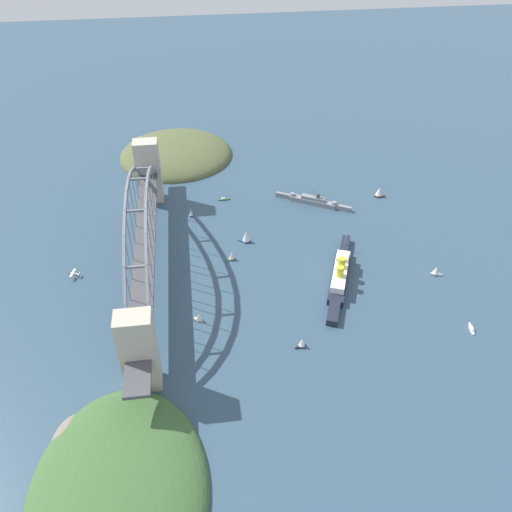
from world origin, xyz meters
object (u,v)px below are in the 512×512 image
(seaplane_taxiing_near_bridge, at_px, (74,274))
(small_boat_0, at_px, (472,329))
(naval_cruiser, at_px, (314,201))
(small_boat_1, at_px, (224,199))
(small_boat_4, at_px, (199,317))
(small_boat_8, at_px, (302,343))
(harbor_arch_bridge, at_px, (144,241))
(small_boat_7, at_px, (246,236))
(small_boat_2, at_px, (191,212))
(small_boat_3, at_px, (232,256))
(small_boat_6, at_px, (379,192))
(ocean_liner, at_px, (340,274))
(small_boat_5, at_px, (436,271))

(seaplane_taxiing_near_bridge, bearing_deg, small_boat_0, 71.65)
(naval_cruiser, relative_size, small_boat_1, 5.87)
(small_boat_1, distance_m, small_boat_4, 149.70)
(small_boat_0, xyz_separation_m, small_boat_8, (-0.15, -114.96, 2.97))
(harbor_arch_bridge, bearing_deg, small_boat_8, 49.03)
(harbor_arch_bridge, distance_m, small_boat_7, 85.11)
(small_boat_1, relative_size, small_boat_4, 1.37)
(small_boat_2, distance_m, small_boat_4, 125.26)
(small_boat_3, height_order, small_boat_7, small_boat_7)
(small_boat_6, bearing_deg, small_boat_4, -51.27)
(ocean_liner, height_order, naval_cruiser, ocean_liner)
(harbor_arch_bridge, distance_m, small_boat_4, 69.51)
(small_boat_1, xyz_separation_m, small_boat_4, (146.90, -28.68, 2.84))
(ocean_liner, xyz_separation_m, seaplane_taxiing_near_bridge, (-28.97, -194.52, -2.94))
(small_boat_0, xyz_separation_m, small_boat_4, (-31.69, -179.18, 2.88))
(harbor_arch_bridge, bearing_deg, small_boat_4, 32.49)
(ocean_liner, relative_size, small_boat_3, 11.04)
(small_boat_5, bearing_deg, small_boat_8, -63.38)
(small_boat_0, xyz_separation_m, small_boat_7, (-114.99, -137.62, 4.75))
(small_boat_4, height_order, small_boat_5, small_boat_5)
(small_boat_2, height_order, small_boat_8, small_boat_2)
(small_boat_3, relative_size, small_boat_6, 0.80)
(small_boat_0, height_order, small_boat_8, small_boat_8)
(ocean_liner, bearing_deg, small_boat_2, -132.39)
(small_boat_1, bearing_deg, small_boat_7, 11.44)
(small_boat_1, bearing_deg, ocean_liner, 32.67)
(ocean_liner, xyz_separation_m, small_boat_6, (-106.21, 63.50, -0.02))
(small_boat_8, bearing_deg, small_boat_5, 116.62)
(small_boat_5, bearing_deg, ocean_liner, -92.82)
(ocean_liner, bearing_deg, seaplane_taxiing_near_bridge, -98.47)
(small_boat_2, xyz_separation_m, small_boat_8, (156.80, 65.55, -0.11))
(small_boat_8, bearing_deg, ocean_liner, 146.15)
(ocean_liner, xyz_separation_m, small_boat_4, (28.59, -104.55, -1.42))
(seaplane_taxiing_near_bridge, xyz_separation_m, small_boat_0, (89.25, 269.15, -1.36))
(ocean_liner, height_order, small_boat_1, ocean_liner)
(small_boat_0, distance_m, small_boat_1, 233.55)
(seaplane_taxiing_near_bridge, height_order, small_boat_2, small_boat_2)
(naval_cruiser, bearing_deg, small_boat_6, 94.11)
(seaplane_taxiing_near_bridge, distance_m, small_boat_7, 134.06)
(small_boat_0, bearing_deg, small_boat_1, -139.88)
(ocean_liner, relative_size, small_boat_4, 12.16)
(small_boat_4, distance_m, small_boat_5, 178.85)
(small_boat_0, height_order, small_boat_7, small_boat_7)
(harbor_arch_bridge, xyz_separation_m, small_boat_4, (54.18, 34.51, -26.56))
(harbor_arch_bridge, xyz_separation_m, small_boat_6, (-80.62, 202.56, -25.17))
(small_boat_6, bearing_deg, small_boat_7, -67.85)
(small_boat_3, height_order, small_boat_4, small_boat_3)
(harbor_arch_bridge, height_order, small_boat_3, harbor_arch_bridge)
(small_boat_6, xyz_separation_m, small_boat_7, (51.50, -126.50, 0.46))
(harbor_arch_bridge, height_order, small_boat_7, harbor_arch_bridge)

